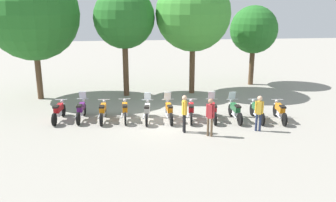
% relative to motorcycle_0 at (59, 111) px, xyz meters
% --- Properties ---
extents(ground_plane, '(80.00, 80.00, 0.00)m').
position_rel_motorcycle_0_xyz_m(ground_plane, '(5.64, -0.65, -0.50)').
color(ground_plane, gray).
extents(motorcycle_0, '(0.65, 2.19, 0.99)m').
position_rel_motorcycle_0_xyz_m(motorcycle_0, '(0.00, 0.00, 0.00)').
color(motorcycle_0, black).
rests_on(motorcycle_0, ground_plane).
extents(motorcycle_1, '(0.62, 2.19, 1.37)m').
position_rel_motorcycle_0_xyz_m(motorcycle_1, '(1.13, 0.03, 0.01)').
color(motorcycle_1, black).
rests_on(motorcycle_1, ground_plane).
extents(motorcycle_2, '(0.62, 2.19, 0.99)m').
position_rel_motorcycle_0_xyz_m(motorcycle_2, '(2.26, -0.26, 0.00)').
color(motorcycle_2, black).
rests_on(motorcycle_2, ground_plane).
extents(motorcycle_3, '(0.62, 2.19, 0.99)m').
position_rel_motorcycle_0_xyz_m(motorcycle_3, '(3.38, -0.28, 0.00)').
color(motorcycle_3, black).
rests_on(motorcycle_3, ground_plane).
extents(motorcycle_4, '(0.64, 2.19, 1.37)m').
position_rel_motorcycle_0_xyz_m(motorcycle_4, '(4.52, -0.58, 0.01)').
color(motorcycle_4, black).
rests_on(motorcycle_4, ground_plane).
extents(motorcycle_5, '(0.62, 2.19, 1.37)m').
position_rel_motorcycle_0_xyz_m(motorcycle_5, '(5.64, -0.62, 0.01)').
color(motorcycle_5, black).
rests_on(motorcycle_5, ground_plane).
extents(motorcycle_6, '(0.70, 2.18, 0.99)m').
position_rel_motorcycle_0_xyz_m(motorcycle_6, '(6.77, -0.72, 0.00)').
color(motorcycle_6, black).
rests_on(motorcycle_6, ground_plane).
extents(motorcycle_7, '(0.63, 2.19, 1.37)m').
position_rel_motorcycle_0_xyz_m(motorcycle_7, '(7.90, -0.81, 0.01)').
color(motorcycle_7, black).
rests_on(motorcycle_7, ground_plane).
extents(motorcycle_8, '(0.62, 2.19, 1.37)m').
position_rel_motorcycle_0_xyz_m(motorcycle_8, '(9.03, -1.01, 0.01)').
color(motorcycle_8, black).
rests_on(motorcycle_8, ground_plane).
extents(motorcycle_9, '(0.62, 2.19, 0.99)m').
position_rel_motorcycle_0_xyz_m(motorcycle_9, '(10.16, -1.14, 0.00)').
color(motorcycle_9, black).
rests_on(motorcycle_9, ground_plane).
extents(motorcycle_10, '(0.65, 2.19, 0.99)m').
position_rel_motorcycle_0_xyz_m(motorcycle_10, '(11.29, -1.36, 0.00)').
color(motorcycle_10, black).
rests_on(motorcycle_10, ground_plane).
extents(person_0, '(0.25, 0.41, 1.78)m').
position_rel_motorcycle_0_xyz_m(person_0, '(6.13, -2.45, 0.55)').
color(person_0, black).
rests_on(person_0, ground_plane).
extents(person_1, '(0.40, 0.30, 1.73)m').
position_rel_motorcycle_0_xyz_m(person_1, '(9.63, -2.72, 0.51)').
color(person_1, '#232D4C').
rests_on(person_1, ground_plane).
extents(person_2, '(0.38, 0.32, 1.78)m').
position_rel_motorcycle_0_xyz_m(person_2, '(7.20, -3.10, 0.55)').
color(person_2, brown).
rests_on(person_2, ground_plane).
extents(tree_0, '(5.54, 5.54, 8.00)m').
position_rel_motorcycle_0_xyz_m(tree_0, '(-1.90, 4.61, 4.72)').
color(tree_0, brown).
rests_on(tree_0, ground_plane).
extents(tree_1, '(3.82, 3.82, 6.88)m').
position_rel_motorcycle_0_xyz_m(tree_1, '(3.50, 4.77, 4.44)').
color(tree_1, brown).
rests_on(tree_1, ground_plane).
extents(tree_2, '(4.82, 4.82, 7.61)m').
position_rel_motorcycle_0_xyz_m(tree_2, '(7.87, 4.96, 4.68)').
color(tree_2, brown).
rests_on(tree_2, ground_plane).
extents(tree_3, '(3.40, 3.40, 5.71)m').
position_rel_motorcycle_0_xyz_m(tree_3, '(12.68, 6.93, 3.49)').
color(tree_3, brown).
rests_on(tree_3, ground_plane).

